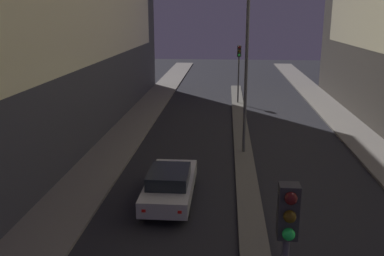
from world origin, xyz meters
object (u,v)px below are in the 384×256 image
object	(u,v)px
street_lamp	(248,29)
car_left_lane	(170,184)
traffic_light_mid	(239,61)
traffic_light_near	(286,256)

from	to	relation	value
street_lamp	car_left_lane	distance (m)	8.98
traffic_light_mid	street_lamp	distance (m)	13.07
traffic_light_near	street_lamp	size ratio (longest dim) A/B	0.48
traffic_light_near	street_lamp	xyz separation A→B (m)	(0.00, 15.52, 2.96)
traffic_light_near	traffic_light_mid	distance (m)	28.25
traffic_light_mid	street_lamp	bearing A→B (deg)	-90.00
traffic_light_near	street_lamp	world-z (taller)	street_lamp
traffic_light_mid	street_lamp	size ratio (longest dim) A/B	0.48
traffic_light_near	car_left_lane	size ratio (longest dim) A/B	0.99
traffic_light_near	car_left_lane	world-z (taller)	traffic_light_near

